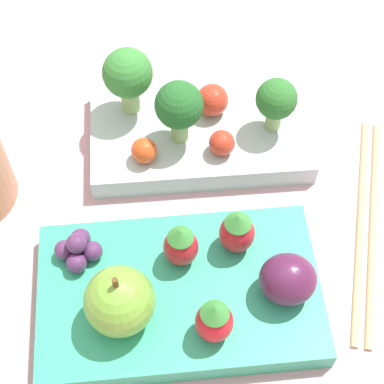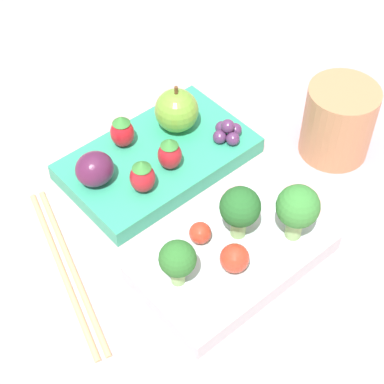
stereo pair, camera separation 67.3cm
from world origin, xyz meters
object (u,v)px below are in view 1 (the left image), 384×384
Objects in this scene: cherry_tomato_2 at (222,143)px; cherry_tomato_0 at (144,151)px; strawberry_0 at (214,320)px; plum at (288,279)px; broccoli_floret_2 at (128,75)px; cherry_tomato_1 at (212,100)px; bento_box_savoury at (199,132)px; strawberry_2 at (186,246)px; apple at (120,301)px; chopsticks_pair at (367,223)px; broccoli_floret_1 at (179,107)px; strawberry_1 at (237,232)px; bento_box_fruit at (183,294)px; broccoli_floret_0 at (276,101)px; grape_cluster at (78,249)px.

cherry_tomato_0 is at bearing -170.56° from cherry_tomato_2.
plum is (0.05, 0.03, -0.00)m from strawberry_0.
cherry_tomato_1 is at bearing -0.22° from broccoli_floret_2.
bento_box_savoury is 0.13m from strawberry_2.
chopsticks_pair is (0.19, 0.09, -0.04)m from apple.
broccoli_floret_1 is at bearing -137.28° from bento_box_savoury.
cherry_tomato_2 is at bearing 76.46° from strawberry_2.
cherry_tomato_1 reaches higher than cherry_tomato_0.
cherry_tomato_2 is 0.09m from strawberry_1.
cherry_tomato_0 is at bearing 134.23° from strawberry_1.
bento_box_fruit is 10.25× the size of cherry_tomato_0.
apple is 0.10m from strawberry_1.
chopsticks_pair is (0.14, 0.05, -0.04)m from strawberry_2.
broccoli_floret_2 reaches higher than strawberry_0.
broccoli_floret_1 is (-0.08, -0.01, 0.00)m from broccoli_floret_0.
bento_box_savoury is 3.31× the size of broccoli_floret_1.
grape_cluster is at bearing -114.08° from cherry_tomato_0.
strawberry_2 is 0.19× the size of chopsticks_pair.
grape_cluster reaches higher than bento_box_savoury.
cherry_tomato_2 is 0.16m from strawberry_0.
cherry_tomato_0 is at bearing -138.29° from bento_box_savoury.
cherry_tomato_0 is 0.08m from cherry_tomato_1.
cherry_tomato_1 is 0.20m from strawberry_0.
cherry_tomato_1 is (0.01, 0.02, 0.02)m from bento_box_savoury.
broccoli_floret_0 is 0.15m from plum.
chopsticks_pair is at bearing -47.18° from broccoli_floret_0.
broccoli_floret_2 is 0.22m from strawberry_0.
strawberry_1 is 0.05m from plum.
apple reaches higher than chopsticks_pair.
strawberry_1 is at bearing -80.73° from cherry_tomato_1.
broccoli_floret_0 reaches higher than cherry_tomato_2.
cherry_tomato_1 is 0.14m from strawberry_2.
cherry_tomato_2 is (0.06, 0.01, 0.00)m from cherry_tomato_0.
bento_box_fruit is at bearing -178.90° from plum.
broccoli_floret_1 is 2.77× the size of cherry_tomato_2.
broccoli_floret_2 is 2.95× the size of cherry_tomato_2.
strawberry_2 is 0.97× the size of plum.
broccoli_floret_2 is 1.57× the size of strawberry_1.
cherry_tomato_2 is 0.13m from plum.
cherry_tomato_0 is at bearing 134.33° from plum.
bento_box_savoury is at bearing -14.67° from broccoli_floret_2.
broccoli_floret_0 is at bearing 62.49° from strawberry_2.
cherry_tomato_0 is 0.77× the size of cherry_tomato_1.
cherry_tomato_1 is 0.16m from chopsticks_pair.
strawberry_1 reaches higher than strawberry_2.
bento_box_savoury is 0.19m from strawberry_0.
cherry_tomato_1 is (0.05, 0.05, 0.00)m from cherry_tomato_0.
broccoli_floret_1 is 1.04× the size of apple.
broccoli_floret_2 is 0.16m from strawberry_2.
apple is (-0.00, -0.14, 0.01)m from cherry_tomato_0.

